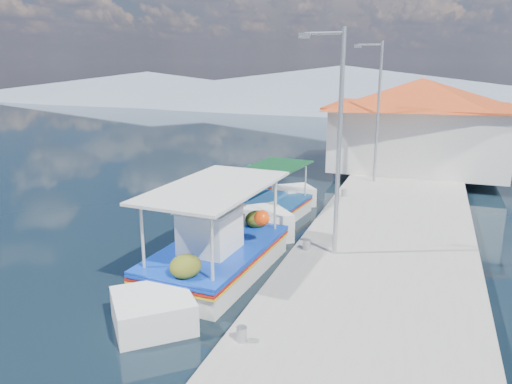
% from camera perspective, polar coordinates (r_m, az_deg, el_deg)
% --- Properties ---
extents(ground, '(160.00, 160.00, 0.00)m').
position_cam_1_polar(ground, '(13.90, -11.87, -9.39)').
color(ground, black).
rests_on(ground, ground).
extents(quay, '(5.00, 44.00, 0.50)m').
position_cam_1_polar(quay, '(17.56, 15.79, -3.56)').
color(quay, '#A4A09A').
rests_on(quay, ground).
extents(bollards, '(0.20, 17.20, 0.30)m').
position_cam_1_polar(bollards, '(16.98, 8.61, -2.37)').
color(bollards, '#A5A8AD').
rests_on(bollards, quay).
extents(main_caique, '(2.76, 8.43, 2.78)m').
position_cam_1_polar(main_caique, '(13.58, -4.49, -7.25)').
color(main_caique, white).
rests_on(main_caique, ground).
extents(caique_green_canopy, '(2.24, 5.88, 2.22)m').
position_cam_1_polar(caique_green_canopy, '(18.21, 2.19, -2.06)').
color(caique_green_canopy, white).
rests_on(caique_green_canopy, ground).
extents(caique_blue_hull, '(2.35, 5.35, 0.97)m').
position_cam_1_polar(caique_blue_hull, '(22.20, 0.27, 0.89)').
color(caique_blue_hull, '#185193').
rests_on(caique_blue_hull, ground).
extents(caique_far, '(3.40, 6.86, 2.50)m').
position_cam_1_polar(caique_far, '(29.51, 11.02, 4.54)').
color(caique_far, white).
rests_on(caique_far, ground).
extents(harbor_building, '(10.49, 10.49, 4.40)m').
position_cam_1_polar(harbor_building, '(25.85, 18.47, 7.79)').
color(harbor_building, silver).
rests_on(harbor_building, quay).
extents(lamp_post_near, '(1.21, 0.14, 6.00)m').
position_cam_1_polar(lamp_post_near, '(13.03, 9.33, 6.79)').
color(lamp_post_near, '#A5A8AD').
rests_on(lamp_post_near, quay).
extents(lamp_post_far, '(1.21, 0.14, 6.00)m').
position_cam_1_polar(lamp_post_far, '(21.88, 13.86, 9.80)').
color(lamp_post_far, '#A5A8AD').
rests_on(lamp_post_far, quay).
extents(mountain_ridge, '(171.40, 96.00, 5.50)m').
position_cam_1_polar(mountain_ridge, '(66.78, 19.99, 10.97)').
color(mountain_ridge, slate).
rests_on(mountain_ridge, ground).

